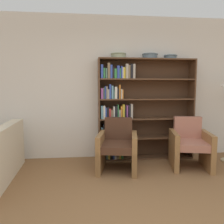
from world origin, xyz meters
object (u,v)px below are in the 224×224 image
Objects in this scene: bookshelf at (136,109)px; armchair_cushioned at (190,145)px; bowl_olive at (118,56)px; armchair_leather at (118,147)px; bowl_copper at (150,56)px; bowl_sage at (170,57)px.

armchair_cushioned is (0.85, -0.56, -0.58)m from bookshelf.
bowl_olive is at bearing -12.68° from armchair_cushioned.
bowl_olive is at bearing -87.31° from armchair_leather.
bookshelf is 6.43× the size of bowl_copper.
bowl_olive is 0.99× the size of bowl_copper.
bowl_sage is 0.30× the size of armchair_leather.
bowl_copper is at bearing 0.00° from bowl_olive.
bowl_olive is at bearing -178.34° from bookshelf.
bookshelf is 1.20m from bowl_sage.
bowl_sage is (0.40, 0.00, -0.01)m from bowl_copper.
bowl_olive is 0.35× the size of armchair_cushioned.
bowl_olive is 1.15× the size of bowl_sage.
bowl_sage is (0.66, -0.01, 1.00)m from bookshelf.
bowl_olive is 0.60m from bowl_copper.
bookshelf is 2.25× the size of armchair_leather.
bookshelf is 7.49× the size of bowl_sage.
bowl_olive reaches higher than armchair_cushioned.
armchair_cushioned is (0.19, -0.55, -1.57)m from bowl_sage.
bowl_copper is 0.35× the size of armchair_leather.
armchair_leather is at bearing -140.99° from bowl_copper.
bowl_olive is 1.00m from bowl_sage.
bowl_copper is (0.60, 0.00, 0.00)m from bowl_olive.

